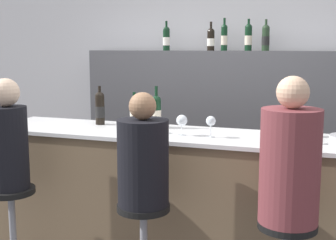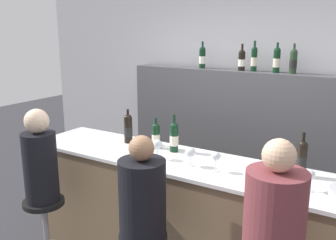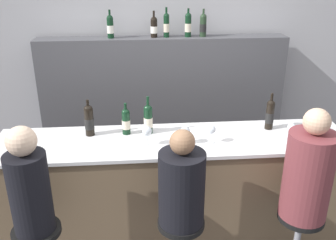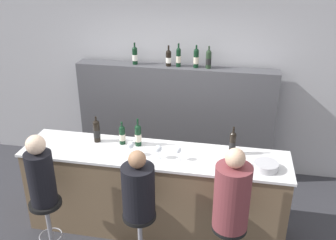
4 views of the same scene
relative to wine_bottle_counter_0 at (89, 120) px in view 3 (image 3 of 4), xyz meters
The scene contains 22 objects.
wall_back 1.65m from the wine_bottle_counter_0, 63.74° to the left, with size 6.40×0.05×2.60m.
bar_counter 1.00m from the wine_bottle_counter_0, 11.52° to the right, with size 3.07×0.68×1.07m.
back_bar_cabinet 1.50m from the wine_bottle_counter_0, 59.81° to the left, with size 2.88×0.28×1.68m.
wine_bottle_counter_0 is the anchor object (origin of this frame).
wine_bottle_counter_1 0.32m from the wine_bottle_counter_0, ahead, with size 0.07×0.07×0.29m.
wine_bottle_counter_2 0.51m from the wine_bottle_counter_0, ahead, with size 0.08×0.08×0.34m.
wine_bottle_counter_3 1.61m from the wine_bottle_counter_0, ahead, with size 0.07×0.07×0.34m.
wine_bottle_backbar_0 1.40m from the wine_bottle_counter_0, 83.37° to the left, with size 0.07×0.07×0.31m.
wine_bottle_backbar_1 1.52m from the wine_bottle_counter_0, 63.23° to the left, with size 0.08×0.08×0.29m.
wine_bottle_backbar_2 1.59m from the wine_bottle_counter_0, 58.35° to the left, with size 0.07×0.07×0.33m.
wine_bottle_backbar_3 1.73m from the wine_bottle_counter_0, 50.89° to the left, with size 0.07×0.07×0.32m.
wine_bottle_backbar_4 1.83m from the wine_bottle_counter_0, 46.47° to the left, with size 0.08×0.08×0.31m.
wine_glass_0 0.55m from the wine_bottle_counter_0, 26.24° to the right, with size 0.08×0.08×0.17m.
wine_glass_1 0.84m from the wine_bottle_counter_0, 16.76° to the right, with size 0.08×0.08×0.16m.
wine_glass_2 1.06m from the wine_bottle_counter_0, 13.30° to the right, with size 0.07×0.07×0.16m.
wine_glass_3 1.73m from the wine_bottle_counter_0, ahead, with size 0.07×0.07×0.15m.
metal_bowl 1.99m from the wine_bottle_counter_0, ahead, with size 0.26×0.26×0.08m.
guest_seated_left 0.86m from the wine_bottle_counter_0, 113.29° to the right, with size 0.28×0.28×0.80m.
bar_stool_middle 1.25m from the wine_bottle_counter_0, 47.32° to the right, with size 0.35×0.35×0.70m.
guest_seated_middle 1.08m from the wine_bottle_counter_0, 47.32° to the right, with size 0.33×0.33×0.74m.
bar_stool_right 1.93m from the wine_bottle_counter_0, 25.38° to the right, with size 0.35×0.35×0.70m.
guest_seated_right 1.82m from the wine_bottle_counter_0, 25.38° to the right, with size 0.35×0.35×0.86m.
Camera 3 is at (-0.30, -2.55, 2.47)m, focal length 40.00 mm.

